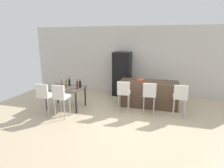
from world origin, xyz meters
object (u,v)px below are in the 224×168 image
at_px(bar_chair_right, 180,96).
at_px(fruit_bowl, 141,80).
at_px(kitchen_island, 148,94).
at_px(wine_bottle_middle, 67,84).
at_px(dining_chair_near, 44,94).
at_px(dining_chair_far, 61,96).
at_px(wine_bottle_end, 69,82).
at_px(dining_table, 65,89).
at_px(wine_glass_far, 64,86).
at_px(wine_bottle_left, 77,85).
at_px(refrigerator, 122,74).
at_px(wine_bottle_near, 62,84).
at_px(bar_chair_middle, 149,93).
at_px(bar_chair_left, 124,92).
at_px(wine_glass_right, 58,86).
at_px(wine_bottle_inner, 80,84).

relative_size(bar_chair_right, fruit_bowl, 3.97).
xyz_separation_m(kitchen_island, wine_bottle_middle, (-2.73, -0.91, 0.40)).
bearing_deg(fruit_bowl, dining_chair_near, -148.83).
relative_size(dining_chair_near, dining_chair_far, 1.00).
height_order(kitchen_island, fruit_bowl, fruit_bowl).
bearing_deg(wine_bottle_end, dining_table, -98.61).
height_order(wine_glass_far, fruit_bowl, fruit_bowl).
distance_m(wine_bottle_left, refrigerator, 2.39).
bearing_deg(wine_bottle_near, dining_table, 2.15).
relative_size(wine_bottle_end, fruit_bowl, 1.27).
height_order(wine_bottle_end, wine_glass_far, wine_bottle_end).
relative_size(bar_chair_right, dining_chair_near, 1.00).
distance_m(bar_chair_middle, wine_bottle_near, 3.00).
distance_m(wine_bottle_left, wine_bottle_end, 0.56).
relative_size(bar_chair_left, dining_chair_far, 1.00).
distance_m(kitchen_island, wine_bottle_near, 3.08).
xyz_separation_m(bar_chair_middle, dining_chair_near, (-3.13, -0.97, 0.00)).
distance_m(dining_table, dining_chair_far, 0.84).
xyz_separation_m(bar_chair_left, dining_chair_near, (-2.31, -0.97, 0.00)).
height_order(bar_chair_middle, wine_glass_far, bar_chair_middle).
height_order(dining_chair_far, wine_bottle_near, dining_chair_far).
height_order(wine_bottle_near, wine_glass_far, wine_bottle_near).
height_order(wine_bottle_left, wine_glass_right, wine_bottle_left).
relative_size(dining_table, dining_chair_near, 1.19).
xyz_separation_m(wine_glass_right, wine_glass_far, (0.18, 0.07, 0.00)).
bearing_deg(dining_chair_far, bar_chair_middle, 20.60).
distance_m(bar_chair_right, wine_bottle_end, 3.74).
bearing_deg(bar_chair_left, wine_bottle_end, 178.34).
distance_m(wine_bottle_middle, fruit_bowl, 2.61).
distance_m(dining_chair_far, wine_glass_far, 0.59).
bearing_deg(wine_bottle_inner, wine_bottle_end, 167.32).
xyz_separation_m(wine_bottle_near, wine_bottle_middle, (0.17, 0.04, 0.00)).
distance_m(bar_chair_left, fruit_bowl, 0.89).
distance_m(wine_bottle_inner, fruit_bowl, 2.14).
xyz_separation_m(kitchen_island, dining_chair_near, (-3.05, -1.73, 0.24)).
xyz_separation_m(wine_bottle_inner, wine_bottle_end, (-0.46, 0.10, 0.01)).
bearing_deg(wine_bottle_end, wine_glass_far, -83.59).
bearing_deg(dining_chair_near, bar_chair_middle, 17.15).
bearing_deg(wine_glass_right, wine_bottle_middle, 70.99).
distance_m(wine_bottle_left, wine_glass_right, 0.64).
xyz_separation_m(bar_chair_right, fruit_bowl, (-1.28, 0.71, 0.26)).
relative_size(bar_chair_middle, wine_glass_far, 6.03).
height_order(wine_bottle_end, fruit_bowl, wine_bottle_end).
distance_m(dining_chair_far, wine_bottle_end, 1.07).
bearing_deg(wine_bottle_left, dining_table, 171.29).
distance_m(bar_chair_right, dining_chair_near, 4.17).
height_order(bar_chair_right, dining_table, bar_chair_right).
relative_size(bar_chair_right, wine_glass_far, 6.03).
height_order(kitchen_island, dining_chair_far, dining_chair_far).
height_order(dining_table, dining_chair_near, dining_chair_near).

